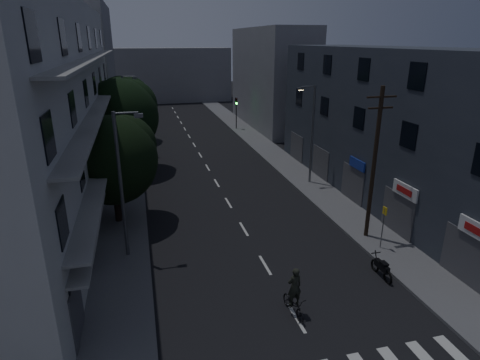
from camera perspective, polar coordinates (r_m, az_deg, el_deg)
name	(u,v)px	position (r m, az deg, el deg)	size (l,w,h in m)	color
ground	(207,166)	(38.69, -4.76, 1.99)	(160.00, 160.00, 0.00)	black
sidewalk_left	(126,171)	(38.23, -15.91, 1.20)	(3.00, 90.00, 0.15)	#565659
sidewalk_right	(280,160)	(40.51, 5.76, 2.87)	(3.00, 90.00, 0.15)	#565659
lane_markings	(197,150)	(44.62, -6.13, 4.32)	(0.15, 60.50, 0.01)	beige
building_left	(46,110)	(30.39, -25.84, 8.92)	(7.00, 36.00, 14.00)	#B8B7B2
building_right	(391,126)	(31.72, 20.71, 7.20)	(6.19, 28.00, 11.00)	#2C313B
building_far_left	(88,67)	(59.86, -20.76, 14.81)	(6.00, 20.00, 16.00)	slate
building_far_right	(271,78)	(56.61, 4.42, 14.24)	(6.00, 20.00, 13.00)	slate
building_far_end	(167,75)	(81.93, -10.40, 14.51)	(24.00, 8.00, 10.00)	slate
tree_near	(113,157)	(26.52, -17.59, 3.18)	(5.67, 5.67, 6.99)	black
tree_mid	(121,114)	(37.22, -16.60, 8.97)	(6.70, 6.70, 8.24)	black
tree_far	(123,101)	(48.72, -16.26, 10.78)	(6.08, 6.08, 7.52)	black
traffic_signal_far_right	(236,107)	(54.01, -0.53, 10.41)	(0.28, 0.37, 4.10)	black
traffic_signal_far_left	(135,110)	(52.73, -14.69, 9.57)	(0.28, 0.37, 4.10)	black
street_lamp_left_near	(123,179)	(21.85, -16.36, 0.12)	(1.51, 0.25, 8.00)	#54565B
street_lamp_right	(311,130)	(33.09, 10.09, 7.02)	(1.51, 0.25, 8.00)	slate
street_lamp_left_far	(127,111)	(42.81, -15.84, 9.36)	(1.51, 0.25, 8.00)	slate
utility_pole	(374,162)	(24.31, 18.56, 2.49)	(1.80, 0.24, 9.00)	black
bus_stop_sign	(384,220)	(24.09, 19.75, -5.38)	(0.06, 0.35, 2.52)	#595B60
motorcycle	(382,268)	(22.14, 19.48, -11.77)	(0.54, 1.86, 1.19)	black
cyclist	(294,299)	(18.45, 7.67, -16.39)	(0.86, 1.88, 2.30)	black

